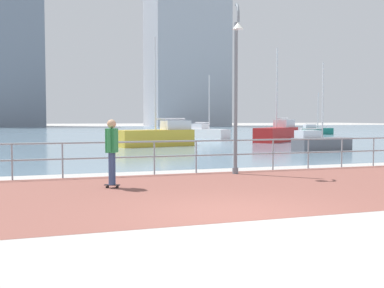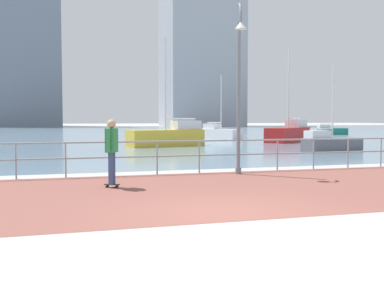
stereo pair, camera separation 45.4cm
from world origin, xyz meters
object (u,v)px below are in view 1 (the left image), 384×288
object	(u,v)px
skateboarder	(112,147)
sailboat_navy	(208,133)
sailboat_white	(317,130)
lamppost	(236,80)
sailboat_yellow	(277,133)
sailboat_blue	(158,136)
sailboat_gray	(320,143)

from	to	relation	value
skateboarder	sailboat_navy	distance (m)	28.91
sailboat_white	sailboat_navy	bearing A→B (deg)	-158.14
sailboat_navy	lamppost	bearing A→B (deg)	-108.36
sailboat_navy	sailboat_yellow	bearing A→B (deg)	-64.31
skateboarder	sailboat_navy	world-z (taller)	sailboat_navy
lamppost	sailboat_white	distance (m)	38.38
sailboat_navy	sailboat_white	world-z (taller)	sailboat_navy
lamppost	sailboat_yellow	distance (m)	21.29
sailboat_blue	sailboat_gray	xyz separation A→B (m)	(7.26, -7.10, -0.20)
sailboat_blue	sailboat_gray	world-z (taller)	sailboat_blue
sailboat_yellow	sailboat_gray	world-z (taller)	sailboat_yellow
sailboat_yellow	sailboat_gray	size ratio (longest dim) A/B	1.47
sailboat_gray	skateboarder	bearing A→B (deg)	-142.54
sailboat_yellow	sailboat_blue	size ratio (longest dim) A/B	1.02
sailboat_yellow	lamppost	bearing A→B (deg)	-122.32
sailboat_navy	sailboat_gray	xyz separation A→B (m)	(0.42, -16.41, -0.07)
sailboat_navy	sailboat_yellow	world-z (taller)	sailboat_yellow
sailboat_white	sailboat_blue	distance (m)	26.68
sailboat_gray	sailboat_blue	bearing A→B (deg)	135.64
sailboat_blue	sailboat_navy	bearing A→B (deg)	53.70
sailboat_yellow	sailboat_white	bearing A→B (deg)	46.93
sailboat_blue	sailboat_gray	distance (m)	10.15
sailboat_yellow	sailboat_gray	bearing A→B (deg)	-105.78
sailboat_white	sailboat_gray	xyz separation A→B (m)	(-14.58, -22.42, 0.02)
lamppost	skateboarder	size ratio (longest dim) A/B	3.08
sailboat_blue	sailboat_gray	size ratio (longest dim) A/B	1.44
skateboarder	sailboat_white	xyz separation A→B (m)	(27.30, 32.17, -0.62)
lamppost	sailboat_navy	size ratio (longest dim) A/B	0.98
sailboat_blue	skateboarder	bearing A→B (deg)	-107.98
sailboat_white	sailboat_blue	size ratio (longest dim) A/B	0.67
sailboat_gray	lamppost	bearing A→B (deg)	-136.56
lamppost	skateboarder	bearing A→B (deg)	-158.41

